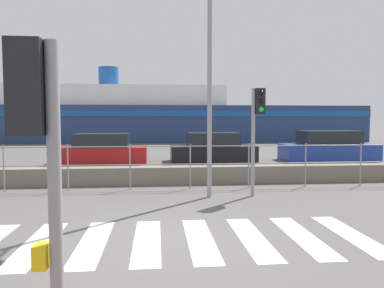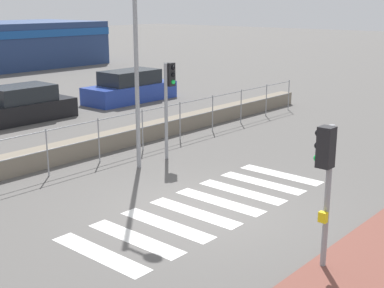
{
  "view_description": "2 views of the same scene",
  "coord_description": "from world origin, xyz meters",
  "px_view_note": "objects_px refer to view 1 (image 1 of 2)",
  "views": [
    {
      "loc": [
        -0.1,
        -6.23,
        2.06
      ],
      "look_at": [
        0.68,
        2.0,
        1.5
      ],
      "focal_mm": 35.0,
      "sensor_mm": 36.0,
      "label": 1
    },
    {
      "loc": [
        -8.7,
        -7.27,
        4.53
      ],
      "look_at": [
        0.8,
        1.0,
        1.2
      ],
      "focal_mm": 50.0,
      "sensor_mm": 36.0,
      "label": 2
    }
  ],
  "objects_px": {
    "ferry_boat": "(148,118)",
    "parked_car_black": "(213,149)",
    "parked_car_blue": "(328,148)",
    "traffic_light_far": "(257,117)",
    "streetlamp": "(211,39)",
    "parked_car_red": "(102,150)",
    "traffic_light_near": "(39,141)"
  },
  "relations": [
    {
      "from": "parked_car_blue",
      "to": "streetlamp",
      "type": "bearing_deg",
      "value": -130.73
    },
    {
      "from": "parked_car_red",
      "to": "ferry_boat",
      "type": "bearing_deg",
      "value": 84.3
    },
    {
      "from": "traffic_light_near",
      "to": "parked_car_blue",
      "type": "bearing_deg",
      "value": 58.03
    },
    {
      "from": "ferry_boat",
      "to": "parked_car_black",
      "type": "bearing_deg",
      "value": -78.74
    },
    {
      "from": "traffic_light_far",
      "to": "streetlamp",
      "type": "xyz_separation_m",
      "value": [
        -1.27,
        -0.18,
        1.97
      ]
    },
    {
      "from": "ferry_boat",
      "to": "parked_car_black",
      "type": "relative_size",
      "value": 9.23
    },
    {
      "from": "traffic_light_far",
      "to": "ferry_boat",
      "type": "height_order",
      "value": "ferry_boat"
    },
    {
      "from": "traffic_light_far",
      "to": "ferry_boat",
      "type": "xyz_separation_m",
      "value": [
        -3.44,
        25.49,
        0.01
      ]
    },
    {
      "from": "ferry_boat",
      "to": "parked_car_blue",
      "type": "xyz_separation_m",
      "value": [
        9.25,
        -17.44,
        -1.48
      ]
    },
    {
      "from": "parked_car_black",
      "to": "parked_car_red",
      "type": "bearing_deg",
      "value": 180.0
    },
    {
      "from": "parked_car_red",
      "to": "streetlamp",
      "type": "bearing_deg",
      "value": -64.61
    },
    {
      "from": "traffic_light_near",
      "to": "parked_car_red",
      "type": "height_order",
      "value": "traffic_light_near"
    },
    {
      "from": "streetlamp",
      "to": "parked_car_red",
      "type": "relative_size",
      "value": 1.61
    },
    {
      "from": "ferry_boat",
      "to": "parked_car_blue",
      "type": "bearing_deg",
      "value": -62.06
    },
    {
      "from": "traffic_light_far",
      "to": "parked_car_red",
      "type": "height_order",
      "value": "traffic_light_far"
    },
    {
      "from": "traffic_light_near",
      "to": "streetlamp",
      "type": "relative_size",
      "value": 0.39
    },
    {
      "from": "ferry_boat",
      "to": "parked_car_black",
      "type": "xyz_separation_m",
      "value": [
        3.47,
        -17.44,
        -1.51
      ]
    },
    {
      "from": "traffic_light_near",
      "to": "ferry_boat",
      "type": "distance_m",
      "value": 32.35
    },
    {
      "from": "parked_car_black",
      "to": "parked_car_blue",
      "type": "height_order",
      "value": "parked_car_blue"
    },
    {
      "from": "traffic_light_near",
      "to": "parked_car_black",
      "type": "bearing_deg",
      "value": 76.68
    },
    {
      "from": "parked_car_red",
      "to": "parked_car_black",
      "type": "xyz_separation_m",
      "value": [
        5.21,
        0.0,
        0.01
      ]
    },
    {
      "from": "traffic_light_near",
      "to": "parked_car_black",
      "type": "relative_size",
      "value": 0.65
    },
    {
      "from": "parked_car_blue",
      "to": "traffic_light_near",
      "type": "bearing_deg",
      "value": -121.97
    },
    {
      "from": "traffic_light_far",
      "to": "streetlamp",
      "type": "relative_size",
      "value": 0.43
    },
    {
      "from": "ferry_boat",
      "to": "parked_car_black",
      "type": "height_order",
      "value": "ferry_boat"
    },
    {
      "from": "traffic_light_far",
      "to": "parked_car_blue",
      "type": "height_order",
      "value": "traffic_light_far"
    },
    {
      "from": "parked_car_red",
      "to": "parked_car_blue",
      "type": "relative_size",
      "value": 0.9
    },
    {
      "from": "traffic_light_far",
      "to": "traffic_light_near",
      "type": "bearing_deg",
      "value": -116.99
    },
    {
      "from": "ferry_boat",
      "to": "parked_car_red",
      "type": "height_order",
      "value": "ferry_boat"
    },
    {
      "from": "ferry_boat",
      "to": "parked_car_red",
      "type": "relative_size",
      "value": 8.99
    },
    {
      "from": "streetlamp",
      "to": "parked_car_blue",
      "type": "distance_m",
      "value": 11.39
    },
    {
      "from": "streetlamp",
      "to": "ferry_boat",
      "type": "bearing_deg",
      "value": 94.82
    }
  ]
}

